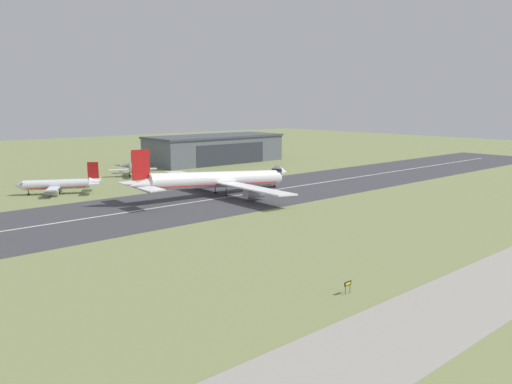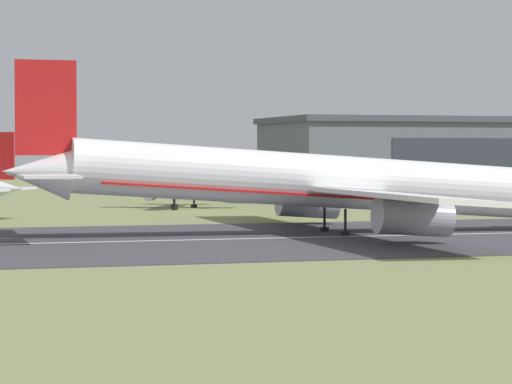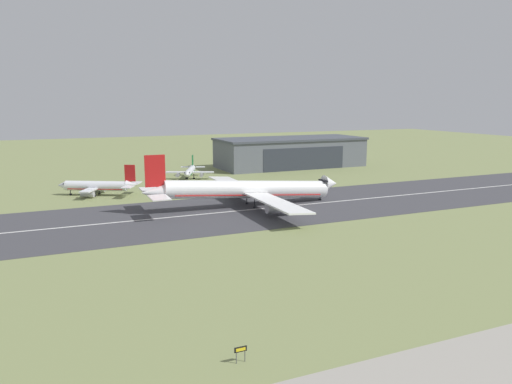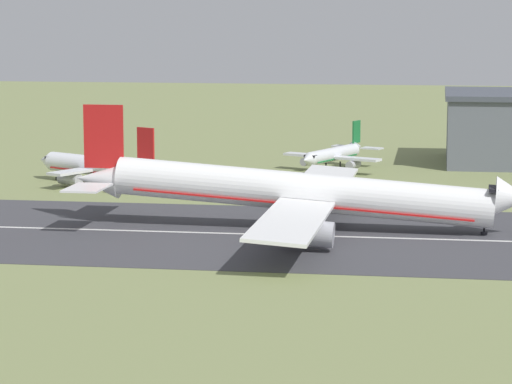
# 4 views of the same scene
# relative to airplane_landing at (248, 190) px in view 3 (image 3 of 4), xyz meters

# --- Properties ---
(ground_plane) EXTENTS (680.99, 680.99, 0.00)m
(ground_plane) POSITION_rel_airplane_landing_xyz_m (-37.05, -56.32, -4.60)
(ground_plane) COLOR #7A8451
(runway_strip) EXTENTS (440.99, 41.71, 0.06)m
(runway_strip) POSITION_rel_airplane_landing_xyz_m (-37.05, -4.23, -4.57)
(runway_strip) COLOR #3D3D42
(runway_strip) RESTS_ON ground_plane
(runway_centreline) EXTENTS (396.89, 0.70, 0.01)m
(runway_centreline) POSITION_rel_airplane_landing_xyz_m (-37.05, -4.23, -4.54)
(runway_centreline) COLOR silver
(runway_centreline) RESTS_ON runway_strip
(hangar_building) EXTENTS (63.82, 26.13, 12.65)m
(hangar_building) POSITION_rel_airplane_landing_xyz_m (49.78, 69.87, 1.74)
(hangar_building) COLOR slate
(hangar_building) RESTS_ON ground_plane
(airplane_landing) EXTENTS (57.23, 58.61, 15.23)m
(airplane_landing) POSITION_rel_airplane_landing_xyz_m (0.00, 0.00, 0.00)
(airplane_landing) COLOR white
(airplane_landing) RESTS_ON ground_plane
(airplane_parked_west) EXTENTS (25.30, 19.64, 9.54)m
(airplane_parked_west) POSITION_rel_airplane_landing_xyz_m (-35.69, 33.50, -1.73)
(airplane_parked_west) COLOR silver
(airplane_parked_west) RESTS_ON ground_plane
(airplane_parked_centre) EXTENTS (17.05, 20.12, 7.99)m
(airplane_parked_centre) POSITION_rel_airplane_landing_xyz_m (-0.48, 53.62, -1.70)
(airplane_parked_centre) COLOR silver
(airplane_parked_centre) RESTS_ON ground_plane
(runway_sign) EXTENTS (1.47, 0.13, 1.87)m
(runway_sign) POSITION_rel_airplane_landing_xyz_m (-33.06, -75.76, -3.20)
(runway_sign) COLOR #4C4C51
(runway_sign) RESTS_ON ground_plane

